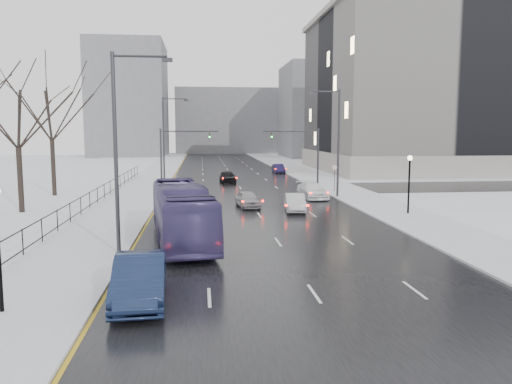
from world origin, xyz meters
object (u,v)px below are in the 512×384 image
object	(u,v)px
tree_park_d	(22,213)
sedan_right_far	(312,190)
sedan_center_far	(228,177)
tree_park_e	(55,197)
streetlight_l_near	(120,143)
sedan_center_near	(248,199)
streetlight_l_far	(166,136)
mast_signal_left	(171,151)
sedan_right_near	(295,203)
bus	(182,213)
no_uturn_sign	(335,170)
mast_signal_right	(308,151)
streetlight_r_mid	(336,138)
lamppost_r_mid	(409,176)
sedan_right_distant	(278,168)
sedan_left_near	(140,279)

from	to	relation	value
tree_park_d	sedan_right_far	xyz separation A→B (m)	(23.75, 5.82, 0.77)
sedan_center_far	tree_park_e	bearing A→B (deg)	-152.52
streetlight_l_near	sedan_center_near	xyz separation A→B (m)	(7.67, 15.01, -4.91)
streetlight_l_near	streetlight_l_far	bearing A→B (deg)	90.00
mast_signal_left	sedan_right_near	size ratio (longest dim) A/B	1.56
mast_signal_left	sedan_right_far	distance (m)	15.94
tree_park_d	bus	distance (m)	16.83
no_uturn_sign	sedan_center_near	bearing A→B (deg)	-137.19
sedan_right_near	tree_park_d	bearing A→B (deg)	-177.68
tree_park_e	mast_signal_left	distance (m)	12.29
sedan_right_far	bus	bearing A→B (deg)	-129.06
sedan_center_far	mast_signal_right	bearing A→B (deg)	-42.61
bus	sedan_right_near	world-z (taller)	bus
tree_park_d	tree_park_e	distance (m)	10.01
streetlight_r_mid	lamppost_r_mid	world-z (taller)	streetlight_r_mid
mast_signal_left	tree_park_e	bearing A→B (deg)	-159.81
sedan_right_near	sedan_right_far	size ratio (longest dim) A/B	0.83
streetlight_r_mid	sedan_right_distant	world-z (taller)	streetlight_r_mid
streetlight_r_mid	sedan_right_distant	size ratio (longest dim) A/B	2.49
streetlight_r_mid	sedan_left_near	xyz separation A→B (m)	(-14.67, -27.19, -4.73)
streetlight_l_far	bus	size ratio (longest dim) A/B	0.86
tree_park_e	sedan_right_near	world-z (taller)	tree_park_e
sedan_center_near	mast_signal_right	bearing A→B (deg)	51.91
sedan_right_far	tree_park_d	bearing A→B (deg)	-171.71
no_uturn_sign	sedan_right_near	world-z (taller)	no_uturn_sign
lamppost_r_mid	no_uturn_sign	xyz separation A→B (m)	(-1.80, 14.00, -0.64)
bus	lamppost_r_mid	bearing A→B (deg)	16.36
tree_park_e	mast_signal_left	world-z (taller)	tree_park_e
mast_signal_left	sedan_right_distant	size ratio (longest dim) A/B	1.62
tree_park_d	mast_signal_right	xyz separation A→B (m)	(25.13, 14.00, 4.11)
tree_park_e	sedan_right_distant	bearing A→B (deg)	43.40
streetlight_r_mid	bus	distance (m)	22.23
sedan_left_near	bus	distance (m)	10.09
sedan_right_near	sedan_right_distant	world-z (taller)	sedan_right_near
lamppost_r_mid	tree_park_d	bearing A→B (deg)	172.09
tree_park_e	streetlight_l_near	xyz separation A→B (m)	(10.03, -24.00, 5.62)
no_uturn_sign	sedan_right_distant	size ratio (longest dim) A/B	0.67
mast_signal_left	sedan_center_far	bearing A→B (deg)	46.76
streetlight_l_far	sedan_center_near	size ratio (longest dim) A/B	2.55
mast_signal_left	sedan_center_far	xyz separation A→B (m)	(6.24, 6.63, -3.35)
tree_park_d	mast_signal_left	distance (m)	17.96
sedan_center_near	streetlight_l_far	bearing A→B (deg)	107.28
streetlight_l_near	sedan_right_far	xyz separation A→B (m)	(14.11, 19.82, -4.85)
no_uturn_sign	sedan_right_near	bearing A→B (deg)	-118.52
sedan_right_far	sedan_center_far	world-z (taller)	sedan_right_far
sedan_left_near	tree_park_e	bearing A→B (deg)	107.22
lamppost_r_mid	no_uturn_sign	distance (m)	14.13
lamppost_r_mid	sedan_right_distant	size ratio (longest dim) A/B	1.07
lamppost_r_mid	sedan_left_near	size ratio (longest dim) A/B	0.83
tree_park_d	lamppost_r_mid	bearing A→B (deg)	-7.91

